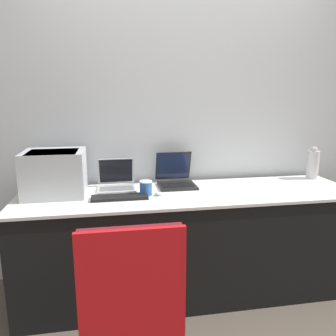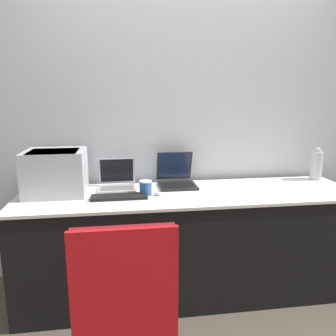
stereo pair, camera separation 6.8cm
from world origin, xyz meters
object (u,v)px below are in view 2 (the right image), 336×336
Objects in this scene: mouse at (158,194)px; metal_pitcher at (316,165)px; external_keyboard at (119,197)px; laptop_left at (117,182)px; coffee_cup at (146,188)px; laptop_right at (176,178)px; printer at (56,171)px; chair at (125,294)px.

mouse is 1.40m from metal_pitcher.
mouse reaches higher than external_keyboard.
coffee_cup is (0.20, -0.20, 0.00)m from laptop_left.
printer is at bearing -172.87° from laptop_right.
laptop_left is 0.84× the size of laptop_right.
laptop_left is 0.37m from mouse.
laptop_right is 1.23m from chair.
external_keyboard is at bearing -86.51° from laptop_left.
laptop_right is at bearing 41.55° from coffee_cup.
laptop_left reaches higher than coffee_cup.
printer reaches higher than laptop_left.
chair is at bearing -88.08° from laptop_left.
metal_pitcher is at bearing 3.39° from printer.
metal_pitcher reaches higher than external_keyboard.
mouse is 0.21× the size of metal_pitcher.
printer is 1.24× the size of laptop_right.
printer is 1.17m from chair.
mouse is at bearing -20.86° from coffee_cup.
external_keyboard is 3.74× the size of coffee_cup.
chair is (0.02, -0.83, -0.20)m from external_keyboard.
laptop_left is at bearing 10.39° from printer.
coffee_cup is at bearing 159.14° from mouse.
printer is 1.47× the size of laptop_left.
laptop_right is 1.22× the size of metal_pitcher.
laptop_right is 1.19m from metal_pitcher.
printer is 0.45m from laptop_left.
coffee_cup is 0.94m from chair.
metal_pitcher is (2.08, 0.12, -0.04)m from printer.
mouse is at bearing -38.74° from laptop_left.
external_keyboard is (-0.45, -0.29, -0.05)m from laptop_right.
external_keyboard is (0.44, -0.18, -0.16)m from printer.
external_keyboard is 1.40× the size of metal_pitcher.
mouse is (0.29, -0.23, -0.04)m from laptop_left.
printer is 0.50m from external_keyboard.
laptop_right is 0.53m from external_keyboard.
external_keyboard is at bearing -21.67° from printer.
chair is at bearing -106.38° from mouse.
laptop_left is 1.12m from chair.
external_keyboard is 1.67m from metal_pitcher.
printer is at bearing 167.93° from mouse.
external_keyboard is at bearing 91.44° from chair.
laptop_right is 0.35× the size of chair.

